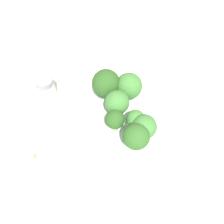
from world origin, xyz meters
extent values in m
plane|color=beige|center=(0.00, 0.00, 0.00)|extent=(3.00, 3.00, 0.00)
cylinder|color=silver|center=(0.00, 0.00, 0.02)|extent=(0.22, 0.22, 0.04)
cylinder|color=#84AD66|center=(-0.02, 0.00, 0.06)|extent=(0.03, 0.03, 0.03)
sphere|color=#3D7533|center=(-0.02, 0.00, 0.08)|extent=(0.05, 0.05, 0.05)
cylinder|color=#84AD66|center=(-0.01, 0.04, 0.06)|extent=(0.02, 0.02, 0.02)
sphere|color=#3D7533|center=(-0.01, 0.04, 0.07)|extent=(0.03, 0.03, 0.03)
cylinder|color=#84AD66|center=(0.00, 0.06, 0.06)|extent=(0.03, 0.03, 0.02)
sphere|color=#3D7533|center=(0.00, 0.06, 0.08)|extent=(0.05, 0.05, 0.05)
cylinder|color=#8EB770|center=(0.01, 0.01, 0.06)|extent=(0.01, 0.01, 0.03)
sphere|color=#28511E|center=(0.01, 0.01, 0.08)|extent=(0.04, 0.04, 0.04)
cylinder|color=#7A9E5B|center=(-0.07, 0.00, 0.06)|extent=(0.02, 0.02, 0.02)
sphere|color=#3D7533|center=(-0.07, 0.00, 0.08)|extent=(0.05, 0.05, 0.05)
cylinder|color=#7A9E5B|center=(-0.05, -0.04, 0.06)|extent=(0.02, 0.02, 0.03)
sphere|color=#28511E|center=(-0.05, -0.04, 0.08)|extent=(0.06, 0.06, 0.06)
cylinder|color=#8EB770|center=(0.03, 0.06, 0.06)|extent=(0.02, 0.02, 0.03)
sphere|color=#2D5B23|center=(0.03, 0.06, 0.08)|extent=(0.05, 0.05, 0.05)
cylinder|color=silver|center=(-0.02, -0.18, 0.02)|extent=(0.04, 0.04, 0.05)
cylinder|color=gray|center=(-0.02, -0.18, 0.05)|extent=(0.04, 0.04, 0.01)
cube|color=#AD7F4C|center=(0.12, -0.11, 0.00)|extent=(0.01, 0.01, 0.01)
cube|color=tan|center=(-0.09, 0.12, 0.00)|extent=(0.01, 0.00, 0.01)
cube|color=tan|center=(-0.13, -0.01, 0.00)|extent=(0.00, 0.01, 0.01)
camera|label=1|loc=(0.20, 0.10, 0.41)|focal=35.00mm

